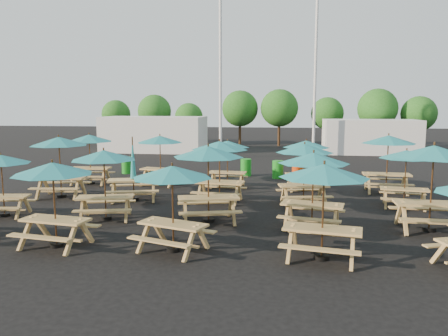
# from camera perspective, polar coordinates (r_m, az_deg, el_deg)

# --- Properties ---
(ground) EXTENTS (120.00, 120.00, 0.00)m
(ground) POSITION_cam_1_polar(r_m,az_deg,el_deg) (16.69, -0.72, -4.46)
(ground) COLOR black
(ground) RESTS_ON ground
(picnic_unit_1) EXTENTS (2.13, 2.13, 2.07)m
(picnic_unit_1) POSITION_cam_1_polar(r_m,az_deg,el_deg) (16.03, -27.11, 0.63)
(picnic_unit_1) COLOR tan
(picnic_unit_1) RESTS_ON ground
(picnic_unit_2) EXTENTS (2.47, 2.47, 2.45)m
(picnic_unit_2) POSITION_cam_1_polar(r_m,az_deg,el_deg) (18.44, -20.75, 2.88)
(picnic_unit_2) COLOR tan
(picnic_unit_2) RESTS_ON ground
(picnic_unit_3) EXTENTS (2.27, 2.27, 2.34)m
(picnic_unit_3) POSITION_cam_1_polar(r_m,az_deg,el_deg) (21.20, -17.19, 3.40)
(picnic_unit_3) COLOR tan
(picnic_unit_3) RESTS_ON ground
(picnic_unit_4) EXTENTS (2.30, 2.30, 2.23)m
(picnic_unit_4) POSITION_cam_1_polar(r_m,az_deg,el_deg) (11.91, -21.46, -0.64)
(picnic_unit_4) COLOR tan
(picnic_unit_4) RESTS_ON ground
(picnic_unit_5) EXTENTS (2.50, 2.50, 2.26)m
(picnic_unit_5) POSITION_cam_1_polar(r_m,az_deg,el_deg) (14.34, -15.42, 1.14)
(picnic_unit_5) COLOR tan
(picnic_unit_5) RESTS_ON ground
(picnic_unit_6) EXTENTS (2.32, 2.15, 2.47)m
(picnic_unit_6) POSITION_cam_1_polar(r_m,az_deg,el_deg) (17.16, -11.76, -0.83)
(picnic_unit_6) COLOR tan
(picnic_unit_6) RESTS_ON ground
(picnic_unit_7) EXTENTS (2.49, 2.49, 2.31)m
(picnic_unit_7) POSITION_cam_1_polar(r_m,az_deg,el_deg) (20.16, -8.36, 3.38)
(picnic_unit_7) COLOR tan
(picnic_unit_7) RESTS_ON ground
(picnic_unit_8) EXTENTS (2.54, 2.54, 2.19)m
(picnic_unit_8) POSITION_cam_1_polar(r_m,az_deg,el_deg) (10.80, -6.78, -1.14)
(picnic_unit_8) COLOR tan
(picnic_unit_8) RESTS_ON ground
(picnic_unit_9) EXTENTS (2.71, 2.71, 2.42)m
(picnic_unit_9) POSITION_cam_1_polar(r_m,az_deg,el_deg) (13.48, -2.07, 1.58)
(picnic_unit_9) COLOR tan
(picnic_unit_9) RESTS_ON ground
(picnic_unit_10) EXTENTS (2.34, 2.34, 2.35)m
(picnic_unit_10) POSITION_cam_1_polar(r_m,az_deg,el_deg) (16.38, -0.59, 2.51)
(picnic_unit_10) COLOR tan
(picnic_unit_10) RESTS_ON ground
(picnic_unit_11) EXTENTS (2.04, 2.04, 2.12)m
(picnic_unit_11) POSITION_cam_1_polar(r_m,az_deg,el_deg) (19.39, 0.45, 2.80)
(picnic_unit_11) COLOR tan
(picnic_unit_11) RESTS_ON ground
(picnic_unit_12) EXTENTS (2.45, 2.45, 2.31)m
(picnic_unit_12) POSITION_cam_1_polar(r_m,az_deg,el_deg) (10.40, 12.94, -1.06)
(picnic_unit_12) COLOR tan
(picnic_unit_12) RESTS_ON ground
(picnic_unit_13) EXTENTS (2.48, 2.48, 2.30)m
(picnic_unit_13) POSITION_cam_1_polar(r_m,az_deg,el_deg) (13.02, 11.61, 0.73)
(picnic_unit_13) COLOR tan
(picnic_unit_13) RESTS_ON ground
(picnic_unit_14) EXTENTS (2.44, 2.44, 2.29)m
(picnic_unit_14) POSITION_cam_1_polar(r_m,az_deg,el_deg) (16.10, 10.48, 2.09)
(picnic_unit_14) COLOR tan
(picnic_unit_14) RESTS_ON ground
(picnic_unit_15) EXTENTS (2.22, 2.22, 2.18)m
(picnic_unit_15) POSITION_cam_1_polar(r_m,az_deg,el_deg) (19.06, 10.69, 2.73)
(picnic_unit_15) COLOR tan
(picnic_unit_15) RESTS_ON ground
(picnic_unit_17) EXTENTS (2.37, 2.37, 2.54)m
(picnic_unit_17) POSITION_cam_1_polar(r_m,az_deg,el_deg) (13.84, 25.71, 1.38)
(picnic_unit_17) COLOR tan
(picnic_unit_17) RESTS_ON ground
(picnic_unit_18) EXTENTS (2.19, 2.19, 2.10)m
(picnic_unit_18) POSITION_cam_1_polar(r_m,az_deg,el_deg) (16.78, 22.72, 1.27)
(picnic_unit_18) COLOR tan
(picnic_unit_18) RESTS_ON ground
(picnic_unit_19) EXTENTS (2.34, 2.34, 2.45)m
(picnic_unit_19) POSITION_cam_1_polar(r_m,az_deg,el_deg) (19.41, 20.67, 3.12)
(picnic_unit_19) COLOR tan
(picnic_unit_19) RESTS_ON ground
(waste_bin_0) EXTENTS (0.56, 0.56, 0.90)m
(waste_bin_0) POSITION_cam_1_polar(r_m,az_deg,el_deg) (24.28, -12.57, 0.37)
(waste_bin_0) COLOR #198B1D
(waste_bin_0) RESTS_ON ground
(waste_bin_1) EXTENTS (0.56, 0.56, 0.90)m
(waste_bin_1) POSITION_cam_1_polar(r_m,az_deg,el_deg) (22.86, 2.88, 0.08)
(waste_bin_1) COLOR #198B1D
(waste_bin_1) RESTS_ON ground
(waste_bin_2) EXTENTS (0.56, 0.56, 0.90)m
(waste_bin_2) POSITION_cam_1_polar(r_m,az_deg,el_deg) (22.25, 7.05, -0.19)
(waste_bin_2) COLOR #198B1D
(waste_bin_2) RESTS_ON ground
(waste_bin_3) EXTENTS (0.56, 0.56, 0.90)m
(waste_bin_3) POSITION_cam_1_polar(r_m,az_deg,el_deg) (22.20, 9.58, -0.26)
(waste_bin_3) COLOR #DC400C
(waste_bin_3) RESTS_ON ground
(waste_bin_4) EXTENTS (0.56, 0.56, 0.90)m
(waste_bin_4) POSITION_cam_1_polar(r_m,az_deg,el_deg) (22.77, 13.81, -0.18)
(waste_bin_4) COLOR #198B1D
(waste_bin_4) RESTS_ON ground
(mast_0) EXTENTS (0.20, 0.20, 12.00)m
(mast_0) POSITION_cam_1_polar(r_m,az_deg,el_deg) (30.52, -0.47, 12.54)
(mast_0) COLOR silver
(mast_0) RESTS_ON ground
(mast_1) EXTENTS (0.20, 0.20, 12.00)m
(mast_1) POSITION_cam_1_polar(r_m,az_deg,el_deg) (32.25, 11.84, 12.13)
(mast_1) COLOR silver
(mast_1) RESTS_ON ground
(event_tent_0) EXTENTS (8.00, 4.00, 2.80)m
(event_tent_0) POSITION_cam_1_polar(r_m,az_deg,el_deg) (35.74, -9.09, 4.40)
(event_tent_0) COLOR silver
(event_tent_0) RESTS_ON ground
(event_tent_1) EXTENTS (7.00, 4.00, 2.60)m
(event_tent_1) POSITION_cam_1_polar(r_m,az_deg,el_deg) (35.78, 18.53, 3.93)
(event_tent_1) COLOR silver
(event_tent_1) RESTS_ON ground
(tree_0) EXTENTS (2.80, 2.80, 4.24)m
(tree_0) POSITION_cam_1_polar(r_m,az_deg,el_deg) (44.54, -13.91, 6.81)
(tree_0) COLOR #382314
(tree_0) RESTS_ON ground
(tree_1) EXTENTS (3.11, 3.11, 4.72)m
(tree_1) POSITION_cam_1_polar(r_m,az_deg,el_deg) (41.83, -9.07, 7.32)
(tree_1) COLOR #382314
(tree_1) RESTS_ON ground
(tree_2) EXTENTS (2.59, 2.59, 3.93)m
(tree_2) POSITION_cam_1_polar(r_m,az_deg,el_deg) (40.74, -4.60, 6.64)
(tree_2) COLOR #382314
(tree_2) RESTS_ON ground
(tree_3) EXTENTS (3.36, 3.36, 5.09)m
(tree_3) POSITION_cam_1_polar(r_m,az_deg,el_deg) (41.04, 2.10, 7.76)
(tree_3) COLOR #382314
(tree_3) RESTS_ON ground
(tree_4) EXTENTS (3.41, 3.41, 5.17)m
(tree_4) POSITION_cam_1_polar(r_m,az_deg,el_deg) (40.36, 7.24, 7.77)
(tree_4) COLOR #382314
(tree_4) RESTS_ON ground
(tree_5) EXTENTS (2.94, 2.94, 4.45)m
(tree_5) POSITION_cam_1_polar(r_m,az_deg,el_deg) (40.95, 13.35, 6.94)
(tree_5) COLOR #382314
(tree_5) RESTS_ON ground
(tree_6) EXTENTS (3.38, 3.38, 5.13)m
(tree_6) POSITION_cam_1_polar(r_m,az_deg,el_deg) (39.76, 19.41, 7.33)
(tree_6) COLOR #382314
(tree_6) RESTS_ON ground
(tree_7) EXTENTS (2.95, 2.95, 4.48)m
(tree_7) POSITION_cam_1_polar(r_m,az_deg,el_deg) (40.59, 24.10, 6.48)
(tree_7) COLOR #382314
(tree_7) RESTS_ON ground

